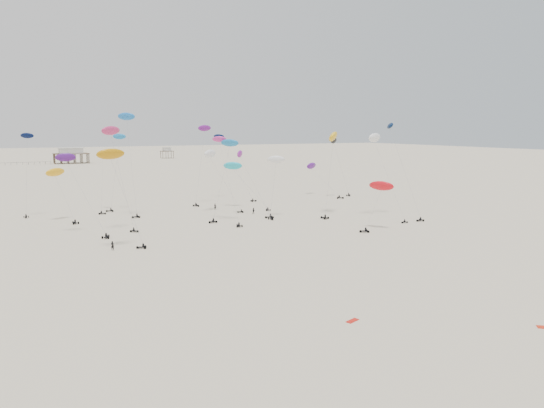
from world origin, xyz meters
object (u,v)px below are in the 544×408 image
rig_9 (225,163)px  spectator_0 (113,250)px  rig_0 (247,168)px  pavilion_small (167,153)px  rig_4 (202,150)px  pavilion_main (71,157)px

rig_9 → spectator_0: rig_9 is taller
rig_0 → spectator_0: 47.22m
pavilion_small → rig_9: (-60.98, -269.44, 10.44)m
rig_0 → spectator_0: rig_0 is taller
rig_0 → rig_9: rig_9 is taller
rig_4 → spectator_0: size_ratio=11.50×
spectator_0 → rig_4: bearing=-90.7°
rig_0 → rig_9: 10.40m
rig_9 → rig_4: bearing=-29.7°
pavilion_main → rig_0: 234.16m
pavilion_main → pavilion_small: pavilion_main is taller
rig_4 → rig_9: 30.95m
pavilion_small → rig_4: bearing=-103.2°
rig_4 → spectator_0: 62.61m
rig_9 → pavilion_main: bearing=-18.3°
rig_0 → pavilion_main: bearing=-80.0°
rig_4 → pavilion_main: bearing=-106.4°
pavilion_small → spectator_0: 302.47m
rig_0 → rig_9: size_ratio=0.95×
pavilion_main → rig_0: size_ratio=1.12×
pavilion_small → pavilion_main: bearing=-156.8°
pavilion_small → spectator_0: size_ratio=4.48×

